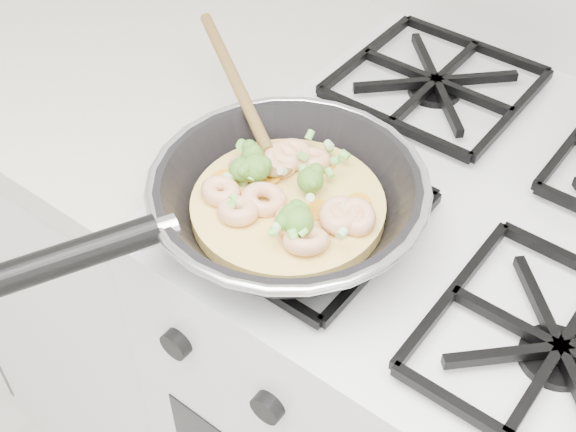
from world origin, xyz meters
The scene contains 3 objects.
stove centered at (0.00, 1.70, 0.46)m, with size 0.60×0.60×0.92m.
counter_left centered at (-0.80, 1.70, 0.45)m, with size 1.00×0.60×0.90m.
skillet centered at (-0.15, 1.52, 0.96)m, with size 0.40×0.46×0.09m.
Camera 1 is at (0.20, 1.08, 1.49)m, focal length 47.04 mm.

